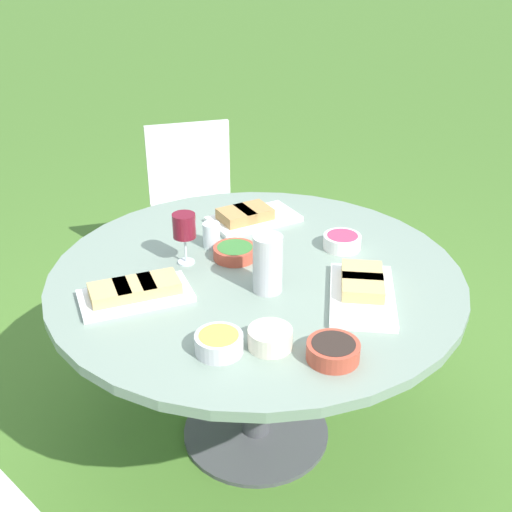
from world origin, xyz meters
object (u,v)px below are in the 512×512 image
Objects in this scene: dining_table at (256,296)px; water_pitcher at (268,264)px; wine_glass at (184,227)px; chair_near_left at (194,197)px.

water_pitcher is at bearing 138.38° from dining_table.
dining_table is 0.35m from wine_glass.
water_pitcher is 0.34m from wine_glass.
chair_near_left is 4.51× the size of water_pitcher.
wine_glass is at bearing -1.49° from water_pitcher.
wine_glass reaches higher than dining_table.
chair_near_left reaches higher than dining_table.
dining_table is at bearing 137.19° from chair_near_left.
water_pitcher is 1.04× the size of wine_glass.
water_pitcher is at bearing 178.51° from wine_glass.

